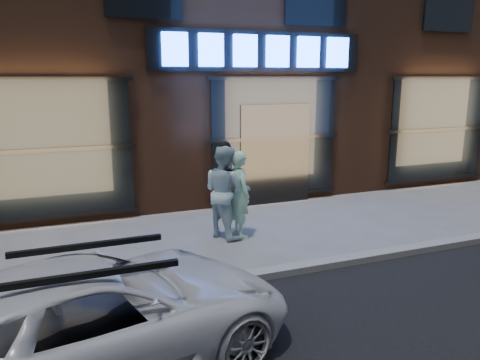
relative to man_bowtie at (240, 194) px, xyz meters
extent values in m
plane|color=slate|center=(1.67, -1.96, -0.84)|extent=(90.00, 90.00, 0.00)
cube|color=gray|center=(1.67, -1.96, -0.78)|extent=(60.00, 0.25, 0.12)
cube|color=#54301E|center=(1.67, 6.04, 4.16)|extent=(30.00, 8.00, 10.00)
cube|color=black|center=(1.27, 1.99, 2.76)|extent=(5.20, 0.06, 0.90)
cube|color=black|center=(1.67, 1.96, 0.36)|extent=(1.80, 0.10, 2.40)
cube|color=#FFBF72|center=(-3.33, 2.02, 0.76)|extent=(3.00, 0.04, 2.60)
cube|color=black|center=(-3.33, 1.98, 0.76)|extent=(3.20, 0.06, 2.80)
cube|color=#FFBF72|center=(1.67, 2.02, 0.76)|extent=(3.00, 0.04, 2.60)
cube|color=black|center=(1.67, 1.98, 0.76)|extent=(3.20, 0.06, 2.80)
cube|color=#FFBF72|center=(6.67, 2.02, 0.76)|extent=(3.00, 0.04, 2.60)
cube|color=black|center=(6.67, 1.98, 0.76)|extent=(3.20, 0.06, 2.80)
cube|color=black|center=(6.67, 1.98, 4.16)|extent=(1.60, 0.06, 1.60)
cube|color=#2659FF|center=(-0.73, 1.92, 2.76)|extent=(0.55, 0.12, 0.70)
cube|color=#2659FF|center=(0.07, 1.92, 2.76)|extent=(0.55, 0.12, 0.70)
cube|color=#2659FF|center=(0.87, 1.92, 2.76)|extent=(0.55, 0.12, 0.70)
cube|color=#2659FF|center=(1.67, 1.92, 2.76)|extent=(0.55, 0.12, 0.70)
cube|color=#2659FF|center=(2.47, 1.92, 2.76)|extent=(0.55, 0.12, 0.70)
cube|color=#2659FF|center=(3.27, 1.92, 2.76)|extent=(0.55, 0.12, 0.70)
imported|color=#C2FFDF|center=(0.00, 0.00, 0.00)|extent=(0.40, 0.61, 1.67)
imported|color=white|center=(-0.29, 0.08, 0.06)|extent=(0.98, 1.07, 1.80)
imported|color=silver|center=(-2.97, -3.44, -0.23)|extent=(4.70, 2.99, 1.21)
camera|label=1|loc=(-3.17, -8.09, 2.22)|focal=35.00mm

